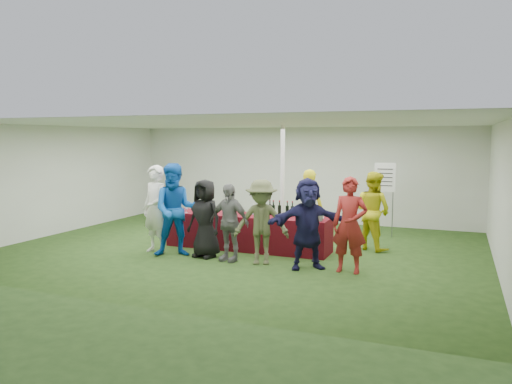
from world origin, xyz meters
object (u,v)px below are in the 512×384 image
at_px(dump_bucket, 317,216).
at_px(customer_2, 205,218).
at_px(serving_table, 247,232).
at_px(customer_6, 350,225).
at_px(staff_pourer, 309,208).
at_px(customer_4, 261,222).
at_px(customer_0, 156,209).
at_px(customer_5, 308,224).
at_px(customer_1, 176,210).
at_px(staff_back, 373,211).
at_px(customer_3, 229,222).
at_px(wine_list_sign, 385,183).

xyz_separation_m(dump_bucket, customer_2, (-2.10, -0.78, -0.05)).
relative_size(serving_table, dump_bucket, 14.35).
height_order(serving_table, customer_6, customer_6).
height_order(staff_pourer, customer_4, staff_pourer).
bearing_deg(customer_6, customer_2, -179.98).
xyz_separation_m(customer_4, customer_6, (1.67, 0.04, 0.05)).
distance_m(customer_0, customer_2, 1.15).
bearing_deg(serving_table, customer_2, -116.82).
distance_m(customer_5, customer_6, 0.76).
distance_m(serving_table, customer_0, 2.02).
bearing_deg(customer_1, staff_pourer, 12.06).
distance_m(customer_0, customer_1, 0.57).
bearing_deg(dump_bucket, customer_0, -166.05).
distance_m(dump_bucket, customer_1, 2.84).
distance_m(dump_bucket, customer_4, 1.21).
distance_m(staff_back, customer_6, 2.01).
height_order(customer_0, customer_5, customer_0).
height_order(serving_table, customer_5, customer_5).
height_order(dump_bucket, customer_4, customer_4).
bearing_deg(serving_table, staff_back, 20.78).
bearing_deg(customer_6, customer_4, -177.38).
bearing_deg(customer_1, customer_4, -26.69).
distance_m(staff_back, customer_2, 3.59).
xyz_separation_m(customer_2, customer_6, (2.93, -0.06, 0.07)).
bearing_deg(dump_bucket, customer_2, -159.72).
bearing_deg(customer_3, customer_0, -172.08).
distance_m(serving_table, customer_5, 2.04).
bearing_deg(staff_pourer, customer_3, 64.26).
bearing_deg(customer_5, staff_back, 36.53).
bearing_deg(customer_0, staff_back, 40.86).
distance_m(customer_2, customer_3, 0.59).
bearing_deg(customer_6, customer_1, -177.54).
distance_m(wine_list_sign, customer_0, 5.50).
relative_size(customer_3, customer_5, 0.91).
bearing_deg(customer_0, customer_3, 12.98).
bearing_deg(customer_3, customer_1, -168.04).
bearing_deg(staff_back, wine_list_sign, -60.39).
bearing_deg(customer_1, staff_back, 2.28).
xyz_separation_m(staff_back, customer_4, (-1.76, -2.05, -0.03)).
height_order(wine_list_sign, customer_4, wine_list_sign).
bearing_deg(customer_0, staff_pourer, 47.68).
distance_m(customer_2, customer_6, 2.93).
distance_m(staff_pourer, customer_0, 3.32).
relative_size(dump_bucket, customer_6, 0.15).
bearing_deg(staff_back, customer_4, 79.93).
bearing_deg(customer_0, customer_1, 4.58).
distance_m(customer_0, customer_4, 2.41).
relative_size(staff_back, customer_3, 1.11).
distance_m(staff_pourer, customer_5, 1.90).
relative_size(dump_bucket, customer_4, 0.15).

